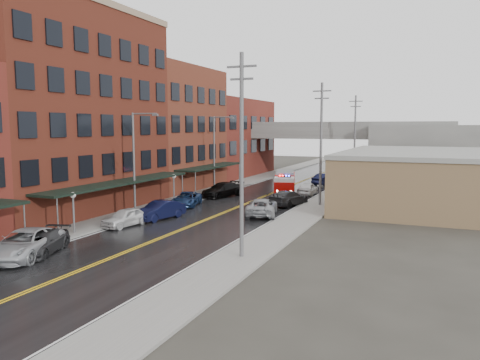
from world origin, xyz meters
The scene contains 31 objects.
road centered at (0.00, 30.00, 0.01)m, with size 11.00×160.00×0.02m, color black.
sidewalk_left centered at (-7.30, 30.00, 0.07)m, with size 3.00×160.00×0.15m, color slate.
sidewalk_right centered at (7.30, 30.00, 0.07)m, with size 3.00×160.00×0.15m, color slate.
curb_left centered at (-5.65, 30.00, 0.07)m, with size 0.30×160.00×0.15m, color gray.
curb_right centered at (5.65, 30.00, 0.07)m, with size 0.30×160.00×0.15m, color gray.
brick_building_b centered at (-13.30, 23.00, 9.00)m, with size 9.00×20.00×18.00m, color #4D1914.
brick_building_c centered at (-13.30, 40.50, 7.50)m, with size 9.00×15.00×15.00m, color brown.
brick_building_far centered at (-13.30, 58.00, 6.00)m, with size 9.00×20.00×12.00m, color maroon.
tan_building centered at (16.00, 40.00, 2.50)m, with size 14.00×22.00×5.00m, color olive.
right_far_block centered at (18.00, 70.00, 4.00)m, with size 18.00×30.00×8.00m, color slate.
awning_1 centered at (-7.49, 23.00, 2.99)m, with size 2.60×18.00×3.09m.
awning_2 centered at (-7.49, 40.50, 2.99)m, with size 2.60×13.00×3.09m.
globe_lamp_1 centered at (-6.40, 16.00, 2.31)m, with size 0.44×0.44×3.12m.
globe_lamp_2 centered at (-6.40, 30.00, 2.31)m, with size 0.44×0.44×3.12m.
street_lamp_1 centered at (-6.55, 24.00, 5.19)m, with size 2.64×0.22×9.00m.
street_lamp_2 centered at (-6.55, 40.00, 5.19)m, with size 2.64×0.22×9.00m.
utility_pole_0 centered at (7.20, 15.00, 6.31)m, with size 1.80×0.24×12.00m.
utility_pole_1 centered at (7.20, 35.00, 6.31)m, with size 1.80×0.24×12.00m.
utility_pole_2 centered at (7.20, 55.00, 6.31)m, with size 1.80×0.24×12.00m.
overpass centered at (0.00, 62.00, 5.99)m, with size 40.00×10.00×7.50m.
fire_truck centered at (1.55, 41.49, 1.40)m, with size 4.31×7.42×2.58m.
parked_car_left_2 centered at (-4.87, 10.20, 0.82)m, with size 2.74×5.93×1.65m, color #A5A8AD.
parked_car_left_3 centered at (-4.60, 11.30, 0.69)m, with size 1.93×4.74×1.38m, color #28282A.
parked_car_left_4 centered at (-4.73, 19.83, 0.71)m, with size 1.68×4.18×1.43m, color silver.
parked_car_left_5 centered at (-3.72, 23.24, 0.78)m, with size 1.65×4.73×1.56m, color black.
parked_car_left_6 centered at (-5.00, 30.05, 0.68)m, with size 2.26×4.89×1.36m, color navy.
parked_car_left_7 centered at (-4.23, 36.75, 0.80)m, with size 2.24×5.52×1.60m, color black.
parked_car_right_0 centered at (3.60, 28.20, 0.76)m, with size 2.53×5.49×1.53m, color gray.
parked_car_right_1 centered at (4.22, 34.20, 0.75)m, with size 2.10×5.17×1.50m, color #2B2B2E.
parked_car_right_2 centered at (4.17, 41.80, 0.74)m, with size 1.76×4.37×1.49m, color white.
parked_car_right_3 centered at (4.13, 51.78, 0.79)m, with size 1.67×4.79×1.58m, color black.
Camera 1 is at (17.65, -9.98, 7.81)m, focal length 35.00 mm.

